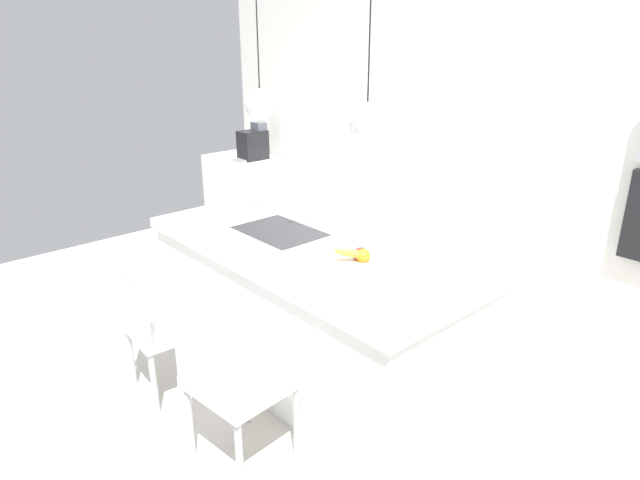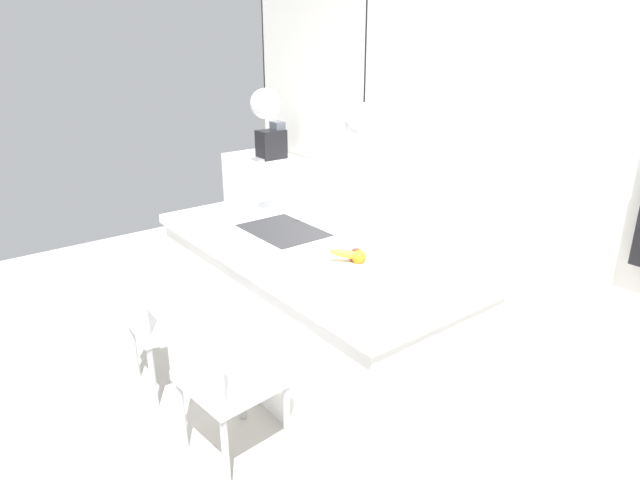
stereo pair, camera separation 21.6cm
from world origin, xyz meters
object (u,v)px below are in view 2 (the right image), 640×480
at_px(coffee_machine, 271,143).
at_px(chair_near, 157,317).
at_px(chair_middle, 219,373).
at_px(fruit_bowl, 354,265).

bearing_deg(coffee_machine, chair_near, -47.10).
relative_size(coffee_machine, chair_middle, 0.41).
distance_m(fruit_bowl, chair_near, 1.27).
distance_m(chair_near, chair_middle, 0.80).
distance_m(coffee_machine, chair_near, 2.96).
height_order(fruit_bowl, chair_middle, fruit_bowl).
relative_size(fruit_bowl, chair_middle, 0.28).
relative_size(chair_near, chair_middle, 0.92).
bearing_deg(chair_middle, fruit_bowl, 82.44).
bearing_deg(fruit_bowl, chair_near, -139.60).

